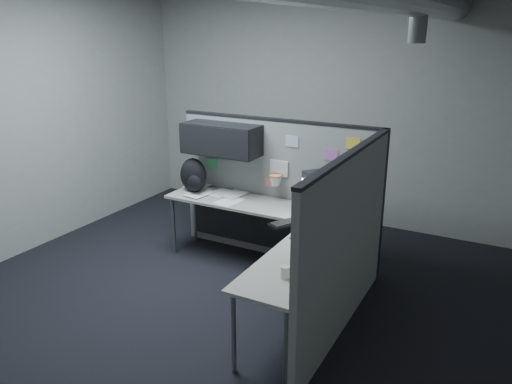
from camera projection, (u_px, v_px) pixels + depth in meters
The scene contains 12 objects.
room at pixel (281, 91), 3.93m from camera, with size 5.62×5.62×3.22m.
partition_back at pixel (262, 174), 5.67m from camera, with size 2.44×0.42×1.63m.
partition_right at pixel (347, 243), 4.26m from camera, with size 0.07×2.23×1.63m.
desk at pixel (272, 227), 5.16m from camera, with size 2.31×2.11×0.73m.
monitor at pixel (328, 195), 5.01m from camera, with size 0.58×0.58×0.47m.
keyboard at pixel (290, 222), 4.91m from camera, with size 0.35×0.46×0.04m.
mouse at pixel (304, 237), 4.58m from camera, with size 0.24×0.26×0.05m.
phone at pixel (304, 259), 4.07m from camera, with size 0.30×0.30×0.11m.
bottles at pixel (304, 282), 3.73m from camera, with size 0.12×0.15×0.07m.
cup at pixel (285, 272), 3.84m from camera, with size 0.07×0.07×0.10m, color beige.
papers at pixel (213, 193), 5.83m from camera, with size 0.88×0.64×0.02m.
backpack at pixel (194, 176), 5.82m from camera, with size 0.40×0.36×0.41m.
Camera 1 is at (2.27, -3.60, 2.56)m, focal length 35.00 mm.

